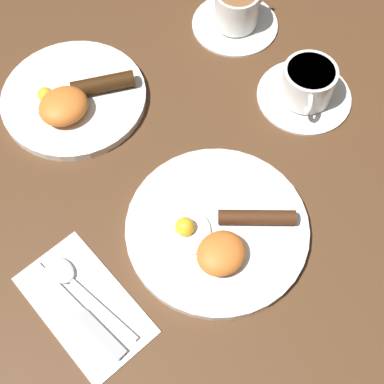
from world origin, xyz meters
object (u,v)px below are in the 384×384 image
at_px(teacup_near, 307,87).
at_px(spoon, 68,278).
at_px(breakfast_plate_near, 218,231).
at_px(teacup_far, 236,12).
at_px(knife, 82,315).
at_px(breakfast_plate_far, 73,98).

height_order(teacup_near, spoon, teacup_near).
bearing_deg(breakfast_plate_near, teacup_far, 43.49).
distance_m(breakfast_plate_near, spoon, 0.23).
relative_size(breakfast_plate_near, knife, 1.47).
relative_size(breakfast_plate_far, spoon, 1.39).
xyz_separation_m(breakfast_plate_far, knife, (-0.20, -0.31, -0.01)).
xyz_separation_m(breakfast_plate_near, breakfast_plate_far, (-0.02, 0.34, 0.00)).
height_order(teacup_far, spoon, teacup_far).
relative_size(breakfast_plate_far, teacup_near, 1.52).
bearing_deg(breakfast_plate_far, teacup_far, -7.81).
xyz_separation_m(teacup_near, spoon, (-0.50, -0.01, -0.02)).
relative_size(breakfast_plate_near, spoon, 1.54).
height_order(breakfast_plate_far, spoon, breakfast_plate_far).
xyz_separation_m(teacup_far, knife, (-0.54, -0.27, -0.02)).
distance_m(breakfast_plate_far, teacup_far, 0.34).
height_order(breakfast_plate_far, teacup_far, teacup_far).
distance_m(knife, spoon, 0.06).
xyz_separation_m(breakfast_plate_near, teacup_far, (0.31, 0.30, 0.02)).
height_order(breakfast_plate_near, knife, breakfast_plate_near).
xyz_separation_m(breakfast_plate_near, knife, (-0.23, 0.03, -0.00)).
distance_m(breakfast_plate_far, teacup_near, 0.40).
xyz_separation_m(teacup_near, knife, (-0.51, -0.06, -0.02)).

